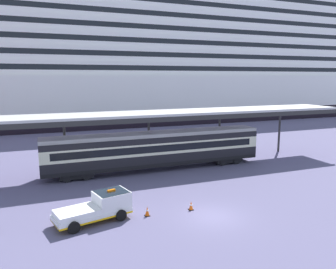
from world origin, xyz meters
name	(u,v)px	position (x,y,z in m)	size (l,w,h in m)	color
ground_plane	(212,216)	(0.00, 0.00, 0.00)	(400.00, 400.00, 0.00)	#565175
cruise_ship	(145,64)	(11.70, 53.60, 12.91)	(142.79, 22.54, 39.64)	black
platform_canopy	(155,115)	(0.24, 13.36, 5.94)	(45.93, 5.10, 6.20)	#BBBBBB
train_carriage	(156,149)	(0.24, 12.95, 2.31)	(23.50, 2.81, 4.11)	black
service_truck	(99,206)	(-7.63, 2.38, 0.99)	(5.53, 3.19, 2.02)	white
traffic_cone_near	(147,211)	(-4.34, 1.79, 0.36)	(0.36, 0.36, 0.74)	black
traffic_cone_mid	(191,206)	(-0.93, 1.65, 0.34)	(0.36, 0.36, 0.68)	black
traffic_cone_far	(107,195)	(-6.43, 6.10, 0.34)	(0.36, 0.36, 0.68)	black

